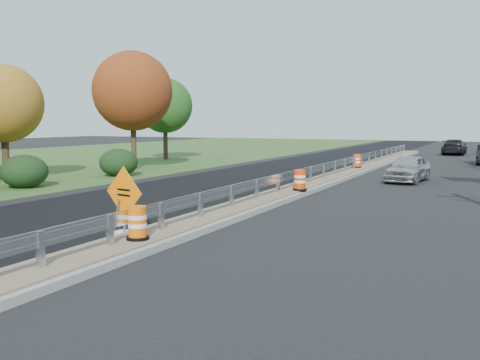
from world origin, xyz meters
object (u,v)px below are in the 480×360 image
at_px(caution_sign, 125,219).
at_px(car_dark_far, 454,147).
at_px(barrel_median_mid, 300,180).
at_px(barrel_median_far, 357,161).
at_px(car_silver, 408,168).
at_px(barrel_median_near, 137,224).

distance_m(caution_sign, car_dark_far, 41.47).
bearing_deg(car_dark_far, barrel_median_mid, 84.01).
bearing_deg(caution_sign, barrel_median_far, 99.38).
xyz_separation_m(barrel_median_mid, car_dark_far, (3.42, 31.86, 0.07)).
bearing_deg(barrel_median_far, car_silver, -50.28).
bearing_deg(car_dark_far, caution_sign, 83.39).
height_order(car_silver, car_dark_far, car_dark_far).
height_order(barrel_median_near, barrel_median_far, barrel_median_far).
bearing_deg(barrel_median_mid, caution_sign, -98.84).
distance_m(barrel_median_mid, car_silver, 7.91).
height_order(caution_sign, barrel_median_mid, caution_sign).
bearing_deg(barrel_median_near, caution_sign, 140.34).
bearing_deg(car_silver, barrel_median_near, -95.38).
height_order(barrel_median_mid, car_dark_far, car_dark_far).
relative_size(barrel_median_mid, car_dark_far, 0.17).
distance_m(caution_sign, barrel_median_mid, 9.43).
relative_size(caution_sign, car_dark_far, 0.38).
bearing_deg(barrel_median_far, caution_sign, -92.45).
height_order(barrel_median_far, car_silver, car_silver).
bearing_deg(caution_sign, barrel_median_mid, 92.99).
bearing_deg(barrel_median_near, barrel_median_far, 90.46).
height_order(barrel_median_mid, barrel_median_far, barrel_median_mid).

